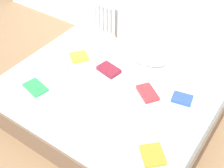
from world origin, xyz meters
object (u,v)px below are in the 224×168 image
object	(u,v)px
bed	(109,104)
textbook_white	(57,69)
textbook_orange	(153,155)
radiator	(104,19)
textbook_maroon	(109,70)
textbook_blue	(182,99)
textbook_yellow	(79,57)
textbook_green	(35,88)
textbook_red	(147,93)
pillow	(144,56)

from	to	relation	value
bed	textbook_white	xyz separation A→B (m)	(-0.57, -0.11, 0.26)
textbook_orange	radiator	bearing A→B (deg)	-179.97
radiator	textbook_maroon	xyz separation A→B (m)	(0.81, -1.03, 0.17)
textbook_blue	textbook_white	bearing A→B (deg)	-176.43
textbook_blue	textbook_orange	xyz separation A→B (m)	(0.07, -0.69, -0.00)
textbook_white	textbook_orange	world-z (taller)	textbook_orange
textbook_orange	textbook_yellow	xyz separation A→B (m)	(-1.25, 0.64, 0.01)
radiator	textbook_green	bearing A→B (deg)	-76.95
textbook_maroon	textbook_red	distance (m)	0.50
textbook_maroon	radiator	bearing A→B (deg)	139.62
textbook_red	textbook_orange	bearing A→B (deg)	-21.95
bed	textbook_red	size ratio (longest dim) A/B	8.65
radiator	textbook_maroon	bearing A→B (deg)	-51.81
radiator	textbook_yellow	xyz separation A→B (m)	(0.42, -1.03, 0.17)
bed	pillow	size ratio (longest dim) A/B	3.93
pillow	textbook_green	bearing A→B (deg)	-122.32
textbook_blue	textbook_white	world-z (taller)	textbook_blue
textbook_maroon	textbook_orange	xyz separation A→B (m)	(0.86, -0.64, -0.01)
textbook_blue	textbook_orange	bearing A→B (deg)	-95.40
textbook_orange	pillow	bearing A→B (deg)	168.37
textbook_red	bed	bearing A→B (deg)	-129.26
textbook_blue	radiator	bearing A→B (deg)	137.05
bed	textbook_orange	world-z (taller)	textbook_orange
textbook_white	textbook_maroon	xyz separation A→B (m)	(0.44, 0.28, 0.01)
textbook_white	textbook_green	bearing A→B (deg)	-124.44
radiator	textbook_green	world-z (taller)	radiator
bed	textbook_blue	bearing A→B (deg)	17.86
textbook_white	textbook_green	distance (m)	0.32
textbook_red	textbook_maroon	bearing A→B (deg)	-152.95
radiator	textbook_white	bearing A→B (deg)	-74.51
pillow	textbook_orange	bearing A→B (deg)	-56.73
textbook_green	textbook_red	size ratio (longest dim) A/B	1.03
textbook_maroon	textbook_yellow	world-z (taller)	textbook_maroon
textbook_maroon	textbook_blue	bearing A→B (deg)	14.49
radiator	textbook_orange	distance (m)	2.37
textbook_orange	bed	bearing A→B (deg)	-167.60
textbook_orange	textbook_yellow	size ratio (longest dim) A/B	1.14
textbook_yellow	textbook_red	bearing A→B (deg)	-59.09
pillow	textbook_yellow	distance (m)	0.69
radiator	textbook_orange	xyz separation A→B (m)	(1.67, -1.67, 0.16)
textbook_yellow	textbook_green	xyz separation A→B (m)	(-0.04, -0.60, -0.01)
textbook_green	bed	bearing A→B (deg)	50.82
bed	pillow	bearing A→B (deg)	82.96
textbook_blue	textbook_red	xyz separation A→B (m)	(-0.30, -0.11, -0.00)
pillow	textbook_green	size ratio (longest dim) A/B	2.15
radiator	textbook_white	xyz separation A→B (m)	(0.36, -1.31, 0.16)
pillow	textbook_red	size ratio (longest dim) A/B	2.20
textbook_yellow	textbook_red	world-z (taller)	textbook_yellow
textbook_white	radiator	bearing A→B (deg)	68.32
bed	textbook_green	distance (m)	0.75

